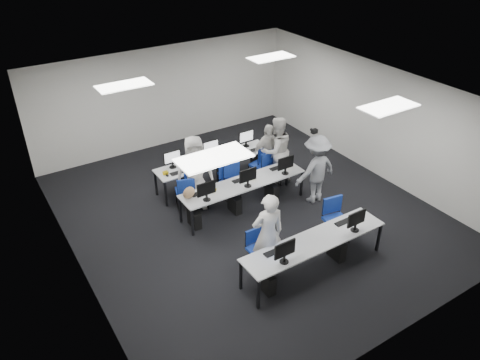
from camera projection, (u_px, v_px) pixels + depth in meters
room at (249, 158)px, 10.57m from camera, size 9.00×9.02×3.00m
ceiling_panels at (249, 95)px, 9.81m from camera, size 5.20×4.60×0.02m
desk_front at (315, 242)px, 9.26m from camera, size 3.20×0.70×0.73m
desk_mid at (244, 184)px, 11.14m from camera, size 3.20×0.70×0.73m
desk_back at (214, 161)px, 12.15m from camera, size 3.20×0.70×0.73m
equipment_front at (307, 259)px, 9.32m from camera, size 2.51×0.41×1.19m
equipment_mid at (237, 198)px, 11.20m from camera, size 2.91×0.41×1.19m
equipment_back at (221, 169)px, 12.42m from camera, size 2.91×0.41×1.19m
chair_0 at (258, 256)px, 9.55m from camera, size 0.41×0.45×0.83m
chair_1 at (335, 227)px, 10.29m from camera, size 0.56×0.60×0.99m
chair_2 at (197, 197)px, 11.40m from camera, size 0.46×0.50×0.90m
chair_3 at (230, 188)px, 11.79m from camera, size 0.46×0.49×0.85m
chair_4 at (269, 174)px, 12.32m from camera, size 0.50×0.54×0.97m
chair_5 at (186, 197)px, 11.38m from camera, size 0.56×0.58×0.90m
chair_6 at (229, 181)px, 12.01m from camera, size 0.52×0.55×0.91m
chair_7 at (261, 171)px, 12.46m from camera, size 0.57×0.60×0.95m
handbag at (189, 193)px, 10.49m from camera, size 0.38×0.31×0.27m
student_0 at (268, 234)px, 9.12m from camera, size 0.73×0.55×1.82m
student_1 at (276, 150)px, 12.15m from camera, size 0.94×0.76×1.83m
student_2 at (195, 173)px, 11.11m from camera, size 1.06×0.86×1.87m
student_3 at (268, 153)px, 12.27m from camera, size 0.94×0.40×1.60m
photographer at (316, 169)px, 11.35m from camera, size 1.15×0.67×1.77m
dslr_camera at (314, 131)px, 10.99m from camera, size 0.14×0.18×0.10m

